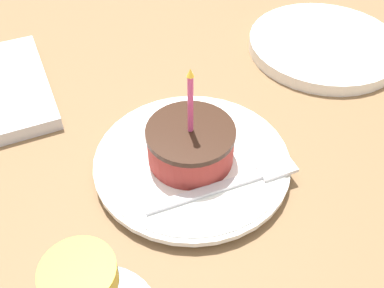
{
  "coord_description": "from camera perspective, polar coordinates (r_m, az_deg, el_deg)",
  "views": [
    {
      "loc": [
        -0.16,
        -0.32,
        0.42
      ],
      "look_at": [
        -0.01,
        0.02,
        0.04
      ],
      "focal_mm": 42.0,
      "sensor_mm": 36.0,
      "label": 1
    }
  ],
  "objects": [
    {
      "name": "side_plate",
      "position": [
        0.78,
        16.39,
        11.96
      ],
      "size": [
        0.24,
        0.24,
        0.02
      ],
      "color": "white",
      "rests_on": "ground_plane"
    },
    {
      "name": "cake_slice",
      "position": [
        0.53,
        -0.18,
        0.02
      ],
      "size": [
        0.11,
        0.11,
        0.13
      ],
      "color": "#99332D",
      "rests_on": "plate"
    },
    {
      "name": "ground_plane",
      "position": [
        0.56,
        1.75,
        -5.76
      ],
      "size": [
        2.4,
        2.4,
        0.04
      ],
      "color": "brown",
      "rests_on": "ground"
    },
    {
      "name": "fork",
      "position": [
        0.52,
        5.3,
        -4.91
      ],
      "size": [
        0.19,
        0.03,
        0.0
      ],
      "color": "silver",
      "rests_on": "plate"
    },
    {
      "name": "plate",
      "position": [
        0.55,
        0.0,
        -2.29
      ],
      "size": [
        0.24,
        0.24,
        0.02
      ],
      "color": "white",
      "rests_on": "ground_plane"
    }
  ]
}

